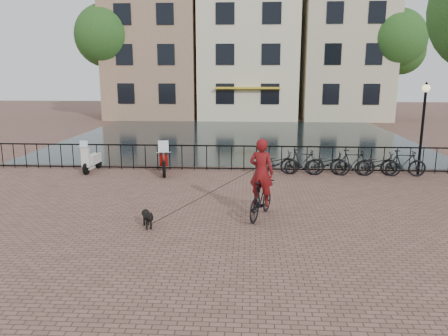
# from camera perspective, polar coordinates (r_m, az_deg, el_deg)

# --- Properties ---
(ground) EXTENTS (100.00, 100.00, 0.00)m
(ground) POSITION_cam_1_polar(r_m,az_deg,el_deg) (9.97, -1.04, -10.51)
(ground) COLOR brown
(ground) RESTS_ON ground
(canal_water) EXTENTS (20.00, 20.00, 0.00)m
(canal_water) POSITION_cam_1_polar(r_m,az_deg,el_deg) (26.74, 1.83, 4.09)
(canal_water) COLOR black
(canal_water) RESTS_ON ground
(railing) EXTENTS (20.00, 0.05, 1.02)m
(railing) POSITION_cam_1_polar(r_m,az_deg,el_deg) (17.50, 0.98, 1.30)
(railing) COLOR black
(railing) RESTS_ON ground
(canal_house_left) EXTENTS (7.50, 9.00, 12.80)m
(canal_house_left) POSITION_cam_1_polar(r_m,az_deg,el_deg) (40.08, -8.77, 15.91)
(canal_house_left) COLOR #937355
(canal_house_left) RESTS_ON ground
(canal_house_mid) EXTENTS (8.00, 9.50, 11.80)m
(canal_house_mid) POSITION_cam_1_polar(r_m,az_deg,el_deg) (39.20, 3.20, 15.38)
(canal_house_mid) COLOR beige
(canal_house_mid) RESTS_ON ground
(canal_house_right) EXTENTS (7.00, 9.00, 13.30)m
(canal_house_right) POSITION_cam_1_polar(r_m,az_deg,el_deg) (40.01, 15.21, 16.00)
(canal_house_right) COLOR #BCB48C
(canal_house_right) RESTS_ON ground
(tree_far_left) EXTENTS (5.04, 5.04, 9.27)m
(tree_far_left) POSITION_cam_1_polar(r_m,az_deg,el_deg) (38.11, -15.14, 16.32)
(tree_far_left) COLOR black
(tree_far_left) RESTS_ON ground
(tree_far_right) EXTENTS (4.76, 4.76, 8.76)m
(tree_far_right) POSITION_cam_1_polar(r_m,az_deg,el_deg) (37.95, 21.49, 15.35)
(tree_far_right) COLOR black
(tree_far_right) RESTS_ON ground
(lamp_post) EXTENTS (0.30, 0.30, 3.45)m
(lamp_post) POSITION_cam_1_polar(r_m,az_deg,el_deg) (18.02, 24.63, 6.53)
(lamp_post) COLOR black
(lamp_post) RESTS_ON ground
(cyclist) EXTENTS (1.12, 1.93, 2.54)m
(cyclist) POSITION_cam_1_polar(r_m,az_deg,el_deg) (11.76, 4.88, -1.98)
(cyclist) COLOR black
(cyclist) RESTS_ON ground
(dog) EXTENTS (0.52, 0.77, 0.50)m
(dog) POSITION_cam_1_polar(r_m,az_deg,el_deg) (11.34, -9.98, -6.46)
(dog) COLOR black
(dog) RESTS_ON ground
(motorcycle) EXTENTS (0.89, 2.07, 1.44)m
(motorcycle) POSITION_cam_1_polar(r_m,az_deg,el_deg) (17.21, -7.94, 1.72)
(motorcycle) COLOR maroon
(motorcycle) RESTS_ON ground
(scooter) EXTENTS (0.52, 1.50, 1.37)m
(scooter) POSITION_cam_1_polar(r_m,az_deg,el_deg) (18.09, -16.88, 1.71)
(scooter) COLOR silver
(scooter) RESTS_ON ground
(parked_bike_0) EXTENTS (1.78, 0.82, 0.90)m
(parked_bike_0) POSITION_cam_1_polar(r_m,az_deg,el_deg) (16.94, 6.98, 0.65)
(parked_bike_0) COLOR black
(parked_bike_0) RESTS_ON ground
(parked_bike_1) EXTENTS (1.70, 0.61, 1.00)m
(parked_bike_1) POSITION_cam_1_polar(r_m,az_deg,el_deg) (17.01, 10.18, 0.77)
(parked_bike_1) COLOR black
(parked_bike_1) RESTS_ON ground
(parked_bike_2) EXTENTS (1.75, 0.70, 0.90)m
(parked_bike_2) POSITION_cam_1_polar(r_m,az_deg,el_deg) (17.16, 13.33, 0.56)
(parked_bike_2) COLOR black
(parked_bike_2) RESTS_ON ground
(parked_bike_3) EXTENTS (1.70, 0.60, 1.00)m
(parked_bike_3) POSITION_cam_1_polar(r_m,az_deg,el_deg) (17.34, 16.43, 0.67)
(parked_bike_3) COLOR black
(parked_bike_3) RESTS_ON ground
(parked_bike_4) EXTENTS (1.75, 0.71, 0.90)m
(parked_bike_4) POSITION_cam_1_polar(r_m,az_deg,el_deg) (17.59, 19.43, 0.47)
(parked_bike_4) COLOR black
(parked_bike_4) RESTS_ON ground
(parked_bike_5) EXTENTS (1.70, 0.63, 1.00)m
(parked_bike_5) POSITION_cam_1_polar(r_m,az_deg,el_deg) (17.87, 22.37, 0.58)
(parked_bike_5) COLOR black
(parked_bike_5) RESTS_ON ground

